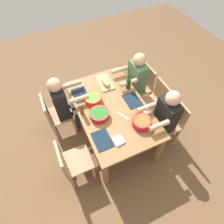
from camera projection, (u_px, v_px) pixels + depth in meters
name	position (u px, v px, depth m)	size (l,w,h in m)	color
ground_plane	(112.00, 133.00, 3.47)	(8.00, 8.00, 0.00)	brown
dining_table	(112.00, 111.00, 2.95)	(1.64, 1.02, 0.74)	olive
chair_far_left	(71.00, 162.00, 2.63)	(0.40, 0.40, 0.85)	#A87F56
chair_near_center	(155.00, 101.00, 3.30)	(0.40, 0.40, 0.85)	#A87F56
chair_far_right	(55.00, 114.00, 3.13)	(0.40, 0.40, 0.85)	#A87F56
diner_far_right	(63.00, 102.00, 3.00)	(0.41, 0.53, 1.20)	#2D2D38
chair_near_right	(142.00, 84.00, 3.54)	(0.40, 0.40, 0.85)	#A87F56
diner_near_right	(135.00, 79.00, 3.32)	(0.41, 0.53, 1.20)	#2D2D38
chair_near_left	(171.00, 121.00, 3.05)	(0.40, 0.40, 0.85)	#A87F56
diner_near_left	(164.00, 117.00, 2.83)	(0.41, 0.53, 1.20)	#2D2D38
serving_bowl_salad	(93.00, 99.00, 2.91)	(0.26, 0.26, 0.10)	red
serving_bowl_greens	(99.00, 114.00, 2.74)	(0.29, 0.29, 0.09)	#B21923
serving_bowl_fruit	(142.00, 122.00, 2.66)	(0.27, 0.27, 0.10)	#B21923
cutting_board	(105.00, 82.00, 3.20)	(0.40, 0.22, 0.02)	tan
bread_loaf	(105.00, 80.00, 3.15)	(0.32, 0.11, 0.09)	tan
wine_bottle	(128.00, 83.00, 3.05)	(0.08, 0.08, 0.29)	#193819
beer_bottle	(82.00, 109.00, 2.72)	(0.06, 0.06, 0.22)	brown
wine_glass	(147.00, 108.00, 2.73)	(0.08, 0.08, 0.17)	silver
placemat_far_left	(102.00, 140.00, 2.55)	(0.32, 0.23, 0.01)	#142333
placemat_near_center	(132.00, 100.00, 2.97)	(0.32, 0.23, 0.01)	#142333
placemat_far_right	(80.00, 95.00, 3.04)	(0.32, 0.23, 0.01)	#142333
carving_knife	(123.00, 116.00, 2.79)	(0.23, 0.02, 0.01)	silver
napkin_stack	(119.00, 140.00, 2.53)	(0.14, 0.14, 0.02)	white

